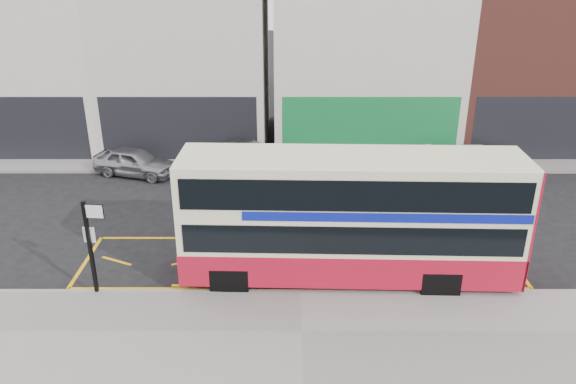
{
  "coord_description": "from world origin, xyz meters",
  "views": [
    {
      "loc": [
        -0.35,
        -14.43,
        9.38
      ],
      "look_at": [
        -0.36,
        2.0,
        2.3
      ],
      "focal_mm": 35.0,
      "sensor_mm": 36.0,
      "label": 1
    }
  ],
  "objects_px": {
    "car_white": "(482,162)",
    "car_grey": "(250,161)",
    "car_silver": "(135,162)",
    "street_tree_right": "(444,73)",
    "double_decker_bus": "(351,217)",
    "bus_stop_post": "(91,239)"
  },
  "relations": [
    {
      "from": "car_white",
      "to": "car_grey",
      "type": "bearing_deg",
      "value": 84.1
    },
    {
      "from": "car_grey",
      "to": "car_white",
      "type": "relative_size",
      "value": 0.91
    },
    {
      "from": "car_silver",
      "to": "car_white",
      "type": "distance_m",
      "value": 15.57
    },
    {
      "from": "car_grey",
      "to": "street_tree_right",
      "type": "height_order",
      "value": "street_tree_right"
    },
    {
      "from": "double_decker_bus",
      "to": "bus_stop_post",
      "type": "xyz_separation_m",
      "value": [
        -7.45,
        -1.0,
        -0.21
      ]
    },
    {
      "from": "double_decker_bus",
      "to": "car_silver",
      "type": "bearing_deg",
      "value": 136.95
    },
    {
      "from": "car_white",
      "to": "car_silver",
      "type": "bearing_deg",
      "value": 83.68
    },
    {
      "from": "bus_stop_post",
      "to": "street_tree_right",
      "type": "height_order",
      "value": "street_tree_right"
    },
    {
      "from": "car_silver",
      "to": "car_grey",
      "type": "bearing_deg",
      "value": -74.3
    },
    {
      "from": "car_silver",
      "to": "car_grey",
      "type": "relative_size",
      "value": 0.84
    },
    {
      "from": "double_decker_bus",
      "to": "street_tree_right",
      "type": "height_order",
      "value": "street_tree_right"
    },
    {
      "from": "car_grey",
      "to": "car_white",
      "type": "height_order",
      "value": "car_grey"
    },
    {
      "from": "double_decker_bus",
      "to": "car_silver",
      "type": "height_order",
      "value": "double_decker_bus"
    },
    {
      "from": "double_decker_bus",
      "to": "car_white",
      "type": "distance_m",
      "value": 10.94
    },
    {
      "from": "car_silver",
      "to": "street_tree_right",
      "type": "bearing_deg",
      "value": -61.83
    },
    {
      "from": "car_white",
      "to": "street_tree_right",
      "type": "xyz_separation_m",
      "value": [
        -1.29,
        2.95,
        3.37
      ]
    },
    {
      "from": "bus_stop_post",
      "to": "car_silver",
      "type": "relative_size",
      "value": 0.78
    },
    {
      "from": "bus_stop_post",
      "to": "car_white",
      "type": "xyz_separation_m",
      "value": [
        14.22,
        9.48,
        -1.19
      ]
    },
    {
      "from": "car_white",
      "to": "double_decker_bus",
      "type": "bearing_deg",
      "value": 135.94
    },
    {
      "from": "car_white",
      "to": "street_tree_right",
      "type": "distance_m",
      "value": 4.66
    },
    {
      "from": "car_silver",
      "to": "car_white",
      "type": "relative_size",
      "value": 0.77
    },
    {
      "from": "car_grey",
      "to": "car_white",
      "type": "distance_m",
      "value": 10.34
    }
  ]
}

